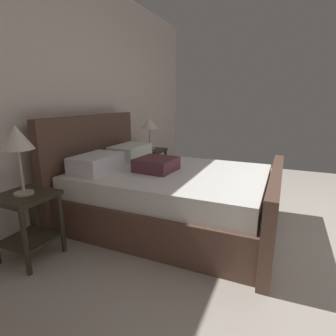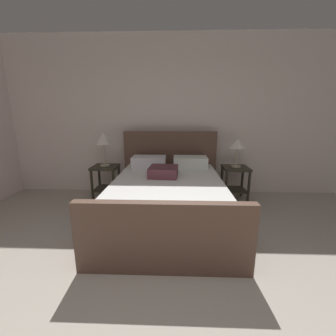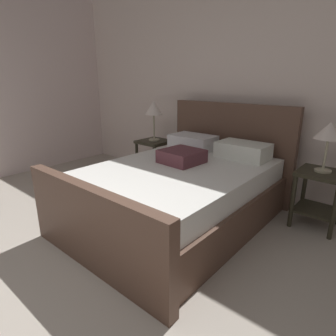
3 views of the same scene
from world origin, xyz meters
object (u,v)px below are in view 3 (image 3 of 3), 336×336
Objects in this scene: bed at (181,190)px; nightstand_left at (154,153)px; table_lamp_right at (329,133)px; nightstand_right at (319,190)px; table_lamp_left at (154,109)px.

bed reaches higher than nightstand_left.
nightstand_left is at bearing -179.97° from table_lamp_right.
table_lamp_right reaches higher than nightstand_right.
nightstand_left is at bearing -179.97° from nightstand_right.
nightstand_right is 1.03× the size of table_lamp_left.
bed is 1.58m from table_lamp_left.
table_lamp_right is 2.39m from nightstand_left.
nightstand_right is 1.00× the size of nightstand_left.
table_lamp_right is 2.31m from table_lamp_left.
bed is 1.41m from nightstand_right.
table_lamp_left is at bearing 144.99° from bed.
table_lamp_right is at bearing 0.03° from nightstand_left.
nightstand_left is (-1.16, 0.81, 0.05)m from bed.
bed is at bearing -35.01° from nightstand_left.
nightstand_left is 1.03× the size of table_lamp_left.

